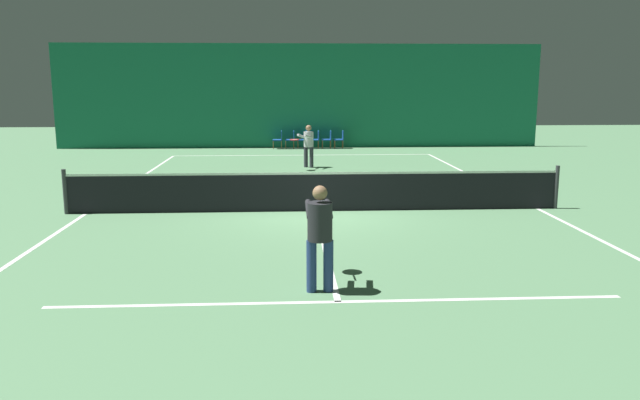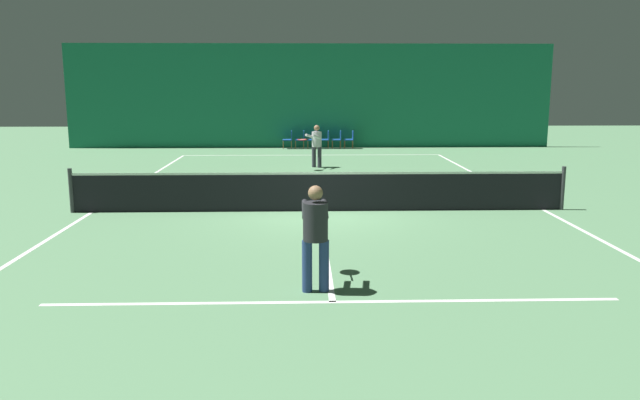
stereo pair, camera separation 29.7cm
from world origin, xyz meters
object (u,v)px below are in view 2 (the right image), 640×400
object	(u,v)px
tennis_net	(320,190)
courtside_chair_2	(314,138)
courtside_chair_0	(289,138)
courtside_chair_4	(338,138)
player_far	(316,143)
courtside_chair_1	(301,138)
courtside_chair_5	(350,138)
courtside_chair_3	(326,138)
player_near	(315,230)

from	to	relation	value
tennis_net	courtside_chair_2	distance (m)	14.60
courtside_chair_0	tennis_net	bearing A→B (deg)	4.05
courtside_chair_4	player_far	bearing A→B (deg)	-10.13
courtside_chair_1	courtside_chair_5	world-z (taller)	same
player_far	courtside_chair_2	world-z (taller)	player_far
courtside_chair_4	courtside_chair_5	bearing A→B (deg)	90.00
tennis_net	courtside_chair_3	size ratio (longest dim) A/B	14.29
player_far	courtside_chair_3	xyz separation A→B (m)	(0.61, 6.67, -0.42)
courtside_chair_4	courtside_chair_3	bearing A→B (deg)	-90.00
courtside_chair_3	courtside_chair_5	xyz separation A→B (m)	(1.16, 0.00, 0.00)
player_far	courtside_chair_1	xyz separation A→B (m)	(-0.55, 6.67, -0.42)
courtside_chair_0	player_far	bearing A→B (deg)	9.60
tennis_net	courtside_chair_4	distance (m)	14.65
tennis_net	player_far	size ratio (longest dim) A/B	7.73
tennis_net	courtside_chair_1	world-z (taller)	tennis_net
tennis_net	courtside_chair_5	bearing A→B (deg)	82.71
courtside_chair_4	courtside_chair_5	size ratio (longest dim) A/B	1.00
player_near	player_far	distance (m)	13.81
courtside_chair_0	courtside_chair_4	world-z (taller)	same
player_far	courtside_chair_2	distance (m)	6.69
courtside_chair_1	courtside_chair_3	size ratio (longest dim) A/B	1.00
player_far	courtside_chair_1	size ratio (longest dim) A/B	1.85
player_near	courtside_chair_5	size ratio (longest dim) A/B	1.91
courtside_chair_3	courtside_chair_1	bearing A→B (deg)	-90.00
player_far	courtside_chair_4	size ratio (longest dim) A/B	1.85
courtside_chair_4	player_near	bearing A→B (deg)	-4.24
courtside_chair_2	player_near	bearing A→B (deg)	-1.00
player_near	courtside_chair_2	bearing A→B (deg)	-1.96
courtside_chair_3	courtside_chair_5	distance (m)	1.16
player_far	courtside_chair_4	xyz separation A→B (m)	(1.19, 6.67, -0.42)
courtside_chair_5	player_near	bearing A→B (deg)	-5.85
tennis_net	courtside_chair_5	distance (m)	14.72
tennis_net	courtside_chair_0	world-z (taller)	tennis_net
courtside_chair_1	courtside_chair_4	world-z (taller)	same
courtside_chair_0	courtside_chair_3	xyz separation A→B (m)	(1.74, 0.00, 0.00)
courtside_chair_4	courtside_chair_5	xyz separation A→B (m)	(0.58, 0.00, 0.00)
courtside_chair_4	courtside_chair_1	bearing A→B (deg)	-90.00
courtside_chair_2	courtside_chair_0	bearing A→B (deg)	-90.00
tennis_net	courtside_chair_4	size ratio (longest dim) A/B	14.29
courtside_chair_2	courtside_chair_5	distance (m)	1.74
courtside_chair_0	courtside_chair_3	distance (m)	1.74
courtside_chair_0	courtside_chair_2	xyz separation A→B (m)	(1.16, 0.00, 0.00)
courtside_chair_1	courtside_chair_4	bearing A→B (deg)	90.00
player_near	courtside_chair_4	world-z (taller)	player_near
player_near	courtside_chair_3	xyz separation A→B (m)	(0.94, 20.48, -0.45)
tennis_net	courtside_chair_2	size ratio (longest dim) A/B	14.29
courtside_chair_0	courtside_chair_1	distance (m)	0.58
courtside_chair_0	courtside_chair_2	bearing A→B (deg)	90.00
tennis_net	courtside_chair_0	distance (m)	14.63
player_near	courtside_chair_4	xyz separation A→B (m)	(1.52, 20.48, -0.45)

